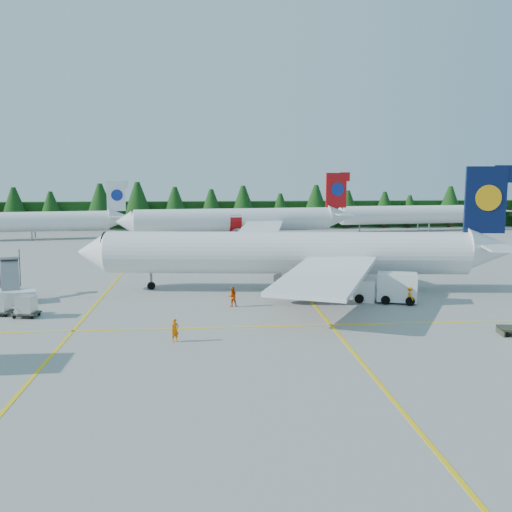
{
  "coord_description": "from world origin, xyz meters",
  "views": [
    {
      "loc": [
        -3.67,
        -49.24,
        11.72
      ],
      "look_at": [
        1.33,
        9.06,
        3.5
      ],
      "focal_mm": 40.0,
      "sensor_mm": 36.0,
      "label": 1
    }
  ],
  "objects": [
    {
      "name": "ground",
      "position": [
        0.0,
        0.0,
        0.0
      ],
      "size": [
        320.0,
        320.0,
        0.0
      ],
      "primitive_type": "plane",
      "color": "gray",
      "rests_on": "ground"
    },
    {
      "name": "airliner_navy",
      "position": [
        3.65,
        8.42,
        3.82
      ],
      "size": [
        43.61,
        35.71,
        12.69
      ],
      "rotation": [
        0.0,
        0.0,
        -0.11
      ],
      "color": "white",
      "rests_on": "ground"
    },
    {
      "name": "treeline_hedge",
      "position": [
        0.0,
        82.0,
        3.0
      ],
      "size": [
        220.0,
        4.0,
        6.0
      ],
      "primitive_type": "cube",
      "color": "black",
      "rests_on": "ground"
    },
    {
      "name": "airliner_far_left",
      "position": [
        -38.89,
        59.29,
        3.38
      ],
      "size": [
        36.86,
        9.27,
        10.78
      ],
      "rotation": [
        0.0,
        0.0,
        0.17
      ],
      "color": "white",
      "rests_on": "ground"
    },
    {
      "name": "uld_pair",
      "position": [
        -20.04,
        -0.81,
        1.02
      ],
      "size": [
        4.6,
        2.72,
        1.52
      ],
      "rotation": [
        0.0,
        0.0,
        -0.17
      ],
      "color": "#313426",
      "rests_on": "ground"
    },
    {
      "name": "service_truck",
      "position": [
        12.87,
        1.9,
        1.38
      ],
      "size": [
        6.14,
        3.77,
        2.79
      ],
      "rotation": [
        0.0,
        0.0,
        -0.31
      ],
      "color": "white",
      "rests_on": "ground"
    },
    {
      "name": "crew_a",
      "position": [
        -6.05,
        -9.49,
        0.85
      ],
      "size": [
        0.74,
        0.68,
        1.69
      ],
      "primitive_type": "imported",
      "rotation": [
        0.0,
        0.0,
        0.57
      ],
      "color": "#EA6404",
      "rests_on": "ground"
    },
    {
      "name": "airstairs",
      "position": [
        -22.05,
        4.8,
        0.83
      ],
      "size": [
        4.7,
        6.39,
        3.8
      ],
      "rotation": [
        0.0,
        0.0,
        0.33
      ],
      "color": "white",
      "rests_on": "ground"
    },
    {
      "name": "airliner_red",
      "position": [
        0.52,
        54.27,
        3.71
      ],
      "size": [
        42.32,
        34.63,
        12.33
      ],
      "rotation": [
        0.0,
        0.0,
        0.12
      ],
      "color": "white",
      "rests_on": "ground"
    },
    {
      "name": "taxi_stripe_b",
      "position": [
        6.0,
        20.0,
        0.01
      ],
      "size": [
        0.25,
        120.0,
        0.01
      ],
      "primitive_type": "cube",
      "color": "yellow",
      "rests_on": "ground"
    },
    {
      "name": "taxi_stripe_cross",
      "position": [
        0.0,
        -6.0,
        0.01
      ],
      "size": [
        80.0,
        0.25,
        0.01
      ],
      "primitive_type": "cube",
      "color": "yellow",
      "rests_on": "ground"
    },
    {
      "name": "crew_b",
      "position": [
        -1.5,
        1.26,
        0.91
      ],
      "size": [
        1.02,
        0.87,
        1.83
      ],
      "primitive_type": "imported",
      "rotation": [
        0.0,
        0.0,
        3.37
      ],
      "color": "#E14504",
      "rests_on": "ground"
    },
    {
      "name": "airliner_far_right",
      "position": [
        39.87,
        69.74,
        3.58
      ],
      "size": [
        39.28,
        7.59,
        11.43
      ],
      "rotation": [
        0.0,
        0.0,
        0.1
      ],
      "color": "white",
      "rests_on": "ground"
    },
    {
      "name": "taxi_stripe_a",
      "position": [
        -14.0,
        20.0,
        0.01
      ],
      "size": [
        0.25,
        120.0,
        0.01
      ],
      "primitive_type": "cube",
      "color": "yellow",
      "rests_on": "ground"
    },
    {
      "name": "crew_c",
      "position": [
        14.67,
        0.3,
        0.89
      ],
      "size": [
        0.58,
        0.79,
        1.78
      ],
      "primitive_type": "imported",
      "rotation": [
        0.0,
        0.0,
        1.68
      ],
      "color": "orange",
      "rests_on": "ground"
    }
  ]
}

